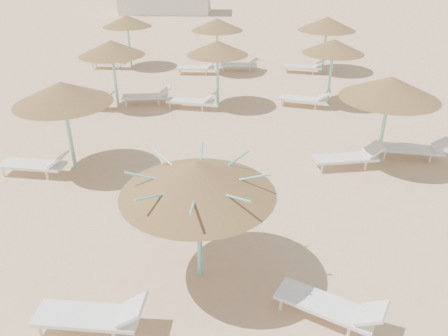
{
  "coord_description": "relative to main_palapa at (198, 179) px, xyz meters",
  "views": [
    {
      "loc": [
        0.51,
        -7.17,
        6.21
      ],
      "look_at": [
        0.25,
        2.07,
        1.3
      ],
      "focal_mm": 35.0,
      "sensor_mm": 36.0,
      "label": 1
    }
  ],
  "objects": [
    {
      "name": "ground",
      "position": [
        0.17,
        0.22,
        -2.29
      ],
      "size": [
        120.0,
        120.0,
        0.0
      ],
      "primitive_type": "plane",
      "color": "#D8AF84",
      "rests_on": "ground"
    },
    {
      "name": "palapa_field",
      "position": [
        1.66,
        10.17,
        0.02
      ],
      "size": [
        19.2,
        14.33,
        2.72
      ],
      "color": "#7CD7CE",
      "rests_on": "ground"
    },
    {
      "name": "lounger_main_a",
      "position": [
        -1.75,
        -1.48,
        -1.95
      ],
      "size": [
        2.02,
        0.72,
        0.72
      ],
      "rotation": [
        0.0,
        0.0,
        -0.06
      ],
      "color": "white",
      "rests_on": "ground"
    },
    {
      "name": "lounger_main_b",
      "position": [
        2.47,
        -1.14,
        -1.96
      ],
      "size": [
        1.97,
        1.44,
        0.7
      ],
      "rotation": [
        0.0,
        0.0,
        -0.5
      ],
      "color": "white",
      "rests_on": "ground"
    },
    {
      "name": "main_palapa",
      "position": [
        0.0,
        0.0,
        0.0
      ],
      "size": [
        2.94,
        2.94,
        2.64
      ],
      "color": "#7CD7CE",
      "rests_on": "ground"
    }
  ]
}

